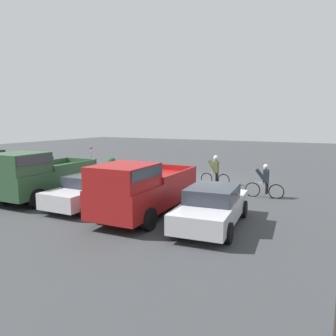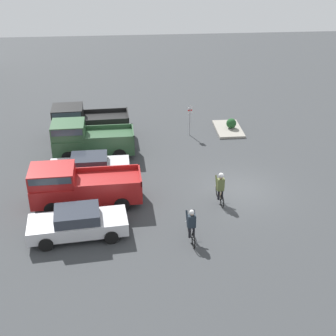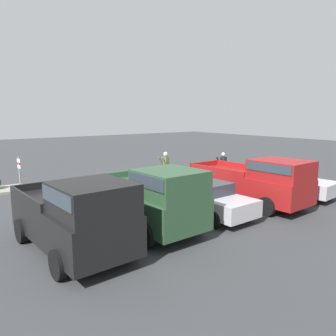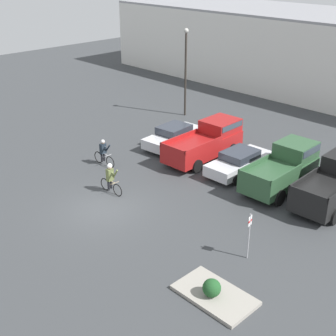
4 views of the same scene
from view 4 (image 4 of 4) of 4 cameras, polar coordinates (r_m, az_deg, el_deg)
ground_plane at (r=23.90m, az=-7.88°, el=-4.92°), size 80.00×80.00×0.00m
sedan_0 at (r=31.00m, az=0.74°, el=3.95°), size 2.28×4.69×1.41m
pickup_truck_0 at (r=29.21m, az=4.87°, el=3.39°), size 2.39×5.64×2.18m
sedan_1 at (r=27.47m, az=8.69°, el=0.77°), size 2.00×4.54×1.37m
pickup_truck_1 at (r=26.10m, az=14.00°, el=0.14°), size 2.34×4.99×2.31m
pickup_truck_2 at (r=25.16m, az=19.66°, el=-1.62°), size 2.42×5.06×2.31m
cyclist_0 at (r=24.99m, az=-7.03°, el=-1.17°), size 1.72×0.47×1.73m
cyclist_1 at (r=28.39m, az=-7.86°, el=1.90°), size 1.84×0.47×1.66m
fire_lane_sign at (r=19.72m, az=9.87°, el=-7.66°), size 0.08×0.30×2.14m
lamppost at (r=36.29m, az=2.17°, el=12.36°), size 0.36×0.36×6.68m
curb_island at (r=18.26m, az=5.73°, el=-15.15°), size 3.03×1.78×0.15m
shrub at (r=17.89m, az=5.35°, el=-14.35°), size 0.70×0.70×0.70m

